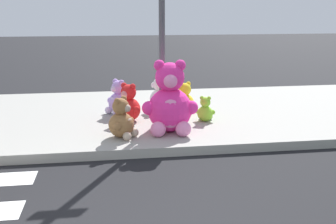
{
  "coord_description": "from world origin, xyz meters",
  "views": [
    {
      "loc": [
        0.04,
        -2.78,
        2.22
      ],
      "look_at": [
        0.99,
        3.6,
        0.55
      ],
      "focal_mm": 43.76,
      "sensor_mm": 36.0,
      "label": 1
    }
  ],
  "objects_px": {
    "plush_red": "(128,106)",
    "plush_yellow": "(184,100)",
    "plush_brown": "(122,121)",
    "plush_lavender": "(118,100)",
    "sign_pole": "(162,28)",
    "plush_white": "(159,96)",
    "plush_lime": "(205,111)",
    "plush_pink_large": "(170,104)"
  },
  "relations": [
    {
      "from": "plush_red",
      "to": "plush_yellow",
      "type": "distance_m",
      "value": 1.24
    },
    {
      "from": "plush_brown",
      "to": "plush_lavender",
      "type": "height_order",
      "value": "plush_lavender"
    },
    {
      "from": "plush_lavender",
      "to": "plush_brown",
      "type": "bearing_deg",
      "value": -89.26
    },
    {
      "from": "plush_brown",
      "to": "sign_pole",
      "type": "bearing_deg",
      "value": 46.08
    },
    {
      "from": "plush_white",
      "to": "plush_lavender",
      "type": "bearing_deg",
      "value": -163.08
    },
    {
      "from": "plush_yellow",
      "to": "plush_lime",
      "type": "relative_size",
      "value": 1.31
    },
    {
      "from": "plush_pink_large",
      "to": "plush_lavender",
      "type": "relative_size",
      "value": 1.78
    },
    {
      "from": "plush_pink_large",
      "to": "plush_lime",
      "type": "relative_size",
      "value": 2.57
    },
    {
      "from": "plush_lavender",
      "to": "plush_yellow",
      "type": "bearing_deg",
      "value": -4.99
    },
    {
      "from": "plush_red",
      "to": "sign_pole",
      "type": "bearing_deg",
      "value": -16.72
    },
    {
      "from": "plush_red",
      "to": "plush_lime",
      "type": "height_order",
      "value": "plush_red"
    },
    {
      "from": "plush_pink_large",
      "to": "plush_brown",
      "type": "relative_size",
      "value": 1.81
    },
    {
      "from": "plush_yellow",
      "to": "plush_white",
      "type": "xyz_separation_m",
      "value": [
        -0.47,
        0.37,
        0.02
      ]
    },
    {
      "from": "plush_white",
      "to": "plush_lavender",
      "type": "height_order",
      "value": "plush_lavender"
    },
    {
      "from": "plush_white",
      "to": "plush_lime",
      "type": "xyz_separation_m",
      "value": [
        0.74,
        -1.05,
        -0.08
      ]
    },
    {
      "from": "plush_yellow",
      "to": "plush_brown",
      "type": "relative_size",
      "value": 0.92
    },
    {
      "from": "plush_white",
      "to": "plush_lime",
      "type": "bearing_deg",
      "value": -54.8
    },
    {
      "from": "plush_red",
      "to": "plush_lime",
      "type": "distance_m",
      "value": 1.43
    },
    {
      "from": "plush_white",
      "to": "plush_lime",
      "type": "height_order",
      "value": "plush_white"
    },
    {
      "from": "plush_lime",
      "to": "plush_lavender",
      "type": "bearing_deg",
      "value": 153.42
    },
    {
      "from": "plush_red",
      "to": "plush_lime",
      "type": "bearing_deg",
      "value": -8.12
    },
    {
      "from": "plush_white",
      "to": "plush_red",
      "type": "bearing_deg",
      "value": -128.67
    },
    {
      "from": "plush_brown",
      "to": "plush_pink_large",
      "type": "bearing_deg",
      "value": 13.88
    },
    {
      "from": "sign_pole",
      "to": "plush_lime",
      "type": "xyz_separation_m",
      "value": [
        0.8,
        -0.02,
        -1.51
      ]
    },
    {
      "from": "plush_yellow",
      "to": "plush_lavender",
      "type": "distance_m",
      "value": 1.31
    },
    {
      "from": "sign_pole",
      "to": "plush_brown",
      "type": "distance_m",
      "value": 1.8
    },
    {
      "from": "plush_yellow",
      "to": "plush_lavender",
      "type": "bearing_deg",
      "value": 175.01
    },
    {
      "from": "plush_brown",
      "to": "plush_yellow",
      "type": "bearing_deg",
      "value": 48.26
    },
    {
      "from": "sign_pole",
      "to": "plush_lavender",
      "type": "height_order",
      "value": "sign_pole"
    },
    {
      "from": "plush_red",
      "to": "plush_lavender",
      "type": "xyz_separation_m",
      "value": [
        -0.17,
        0.59,
        -0.01
      ]
    },
    {
      "from": "plush_pink_large",
      "to": "plush_brown",
      "type": "height_order",
      "value": "plush_pink_large"
    },
    {
      "from": "plush_pink_large",
      "to": "plush_brown",
      "type": "distance_m",
      "value": 0.86
    },
    {
      "from": "sign_pole",
      "to": "plush_lavender",
      "type": "distance_m",
      "value": 1.8
    },
    {
      "from": "sign_pole",
      "to": "plush_yellow",
      "type": "height_order",
      "value": "sign_pole"
    },
    {
      "from": "plush_pink_large",
      "to": "plush_white",
      "type": "xyz_separation_m",
      "value": [
        0.01,
        1.61,
        -0.22
      ]
    },
    {
      "from": "plush_pink_large",
      "to": "plush_yellow",
      "type": "relative_size",
      "value": 1.96
    },
    {
      "from": "plush_pink_large",
      "to": "plush_yellow",
      "type": "bearing_deg",
      "value": 68.95
    },
    {
      "from": "plush_yellow",
      "to": "plush_lime",
      "type": "bearing_deg",
      "value": -68.14
    },
    {
      "from": "plush_pink_large",
      "to": "plush_red",
      "type": "relative_size",
      "value": 1.72
    },
    {
      "from": "sign_pole",
      "to": "plush_lavender",
      "type": "bearing_deg",
      "value": 135.19
    },
    {
      "from": "plush_yellow",
      "to": "plush_brown",
      "type": "distance_m",
      "value": 1.93
    },
    {
      "from": "plush_lime",
      "to": "plush_pink_large",
      "type": "bearing_deg",
      "value": -142.86
    }
  ]
}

